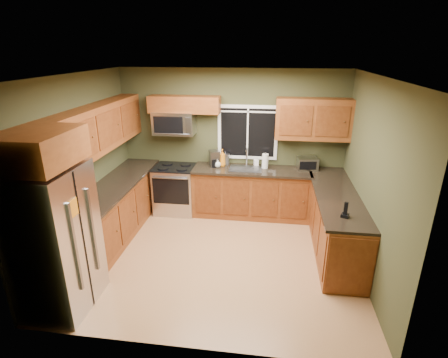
% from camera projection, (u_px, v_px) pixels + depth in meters
% --- Properties ---
extents(floor, '(4.20, 4.20, 0.00)m').
position_uv_depth(floor, '(218.00, 256.00, 5.43)').
color(floor, '#A77449').
rests_on(floor, ground).
extents(ceiling, '(4.20, 4.20, 0.00)m').
position_uv_depth(ceiling, '(216.00, 76.00, 4.48)').
color(ceiling, white).
rests_on(ceiling, back_wall).
extents(back_wall, '(4.20, 0.00, 4.20)m').
position_uv_depth(back_wall, '(232.00, 142.00, 6.62)').
color(back_wall, '#3A3D22').
rests_on(back_wall, ground).
extents(front_wall, '(4.20, 0.00, 4.20)m').
position_uv_depth(front_wall, '(188.00, 239.00, 3.29)').
color(front_wall, '#3A3D22').
rests_on(front_wall, ground).
extents(left_wall, '(0.00, 3.60, 3.60)m').
position_uv_depth(left_wall, '(79.00, 168.00, 5.22)').
color(left_wall, '#3A3D22').
rests_on(left_wall, ground).
extents(right_wall, '(0.00, 3.60, 3.60)m').
position_uv_depth(right_wall, '(371.00, 182.00, 4.69)').
color(right_wall, '#3A3D22').
rests_on(right_wall, ground).
extents(window, '(1.12, 0.03, 1.02)m').
position_uv_depth(window, '(248.00, 132.00, 6.50)').
color(window, white).
rests_on(window, back_wall).
extents(base_cabinets_left, '(0.60, 2.65, 0.90)m').
position_uv_depth(base_cabinets_left, '(117.00, 210.00, 5.94)').
color(base_cabinets_left, brown).
rests_on(base_cabinets_left, ground).
extents(countertop_left, '(0.65, 2.65, 0.04)m').
position_uv_depth(countertop_left, '(116.00, 184.00, 5.77)').
color(countertop_left, black).
rests_on(countertop_left, base_cabinets_left).
extents(base_cabinets_back, '(2.17, 0.60, 0.90)m').
position_uv_depth(base_cabinets_back, '(251.00, 193.00, 6.61)').
color(base_cabinets_back, brown).
rests_on(base_cabinets_back, ground).
extents(countertop_back, '(2.17, 0.65, 0.04)m').
position_uv_depth(countertop_back, '(252.00, 170.00, 6.42)').
color(countertop_back, black).
rests_on(countertop_back, base_cabinets_back).
extents(base_cabinets_peninsula, '(0.60, 2.52, 0.90)m').
position_uv_depth(base_cabinets_peninsula, '(334.00, 221.00, 5.55)').
color(base_cabinets_peninsula, brown).
rests_on(base_cabinets_peninsula, ground).
extents(countertop_peninsula, '(0.65, 2.50, 0.04)m').
position_uv_depth(countertop_peninsula, '(336.00, 194.00, 5.39)').
color(countertop_peninsula, black).
rests_on(countertop_peninsula, base_cabinets_peninsula).
extents(upper_cabinets_left, '(0.33, 2.65, 0.72)m').
position_uv_depth(upper_cabinets_left, '(99.00, 128.00, 5.46)').
color(upper_cabinets_left, brown).
rests_on(upper_cabinets_left, left_wall).
extents(upper_cabinets_back_left, '(1.30, 0.33, 0.30)m').
position_uv_depth(upper_cabinets_back_left, '(184.00, 104.00, 6.32)').
color(upper_cabinets_back_left, brown).
rests_on(upper_cabinets_back_left, back_wall).
extents(upper_cabinets_back_right, '(1.30, 0.33, 0.72)m').
position_uv_depth(upper_cabinets_back_right, '(313.00, 119.00, 6.11)').
color(upper_cabinets_back_right, brown).
rests_on(upper_cabinets_back_right, back_wall).
extents(upper_cabinet_over_fridge, '(0.72, 0.90, 0.38)m').
position_uv_depth(upper_cabinet_over_fridge, '(37.00, 148.00, 3.73)').
color(upper_cabinet_over_fridge, brown).
rests_on(upper_cabinet_over_fridge, left_wall).
extents(refrigerator, '(0.74, 0.90, 1.80)m').
position_uv_depth(refrigerator, '(56.00, 240.00, 4.13)').
color(refrigerator, '#B7B7BC').
rests_on(refrigerator, ground).
extents(range, '(0.76, 0.69, 0.94)m').
position_uv_depth(range, '(176.00, 189.00, 6.76)').
color(range, '#B7B7BC').
rests_on(range, ground).
extents(microwave, '(0.76, 0.41, 0.42)m').
position_uv_depth(microwave, '(174.00, 123.00, 6.44)').
color(microwave, '#B7B7BC').
rests_on(microwave, back_wall).
extents(sink, '(0.60, 0.42, 0.36)m').
position_uv_depth(sink, '(246.00, 168.00, 6.44)').
color(sink, slate).
rests_on(sink, countertop_back).
extents(toaster_oven, '(0.39, 0.33, 0.22)m').
position_uv_depth(toaster_oven, '(307.00, 163.00, 6.37)').
color(toaster_oven, '#B7B7BC').
rests_on(toaster_oven, countertop_back).
extents(coffee_maker, '(0.24, 0.28, 0.30)m').
position_uv_depth(coffee_maker, '(214.00, 159.00, 6.54)').
color(coffee_maker, slate).
rests_on(coffee_maker, countertop_back).
extents(kettle, '(0.19, 0.19, 0.27)m').
position_uv_depth(kettle, '(225.00, 159.00, 6.60)').
color(kettle, '#B7B7BC').
rests_on(kettle, countertop_back).
extents(paper_towel_roll, '(0.12, 0.12, 0.30)m').
position_uv_depth(paper_towel_roll, '(265.00, 161.00, 6.43)').
color(paper_towel_roll, white).
rests_on(paper_towel_roll, countertop_back).
extents(soap_bottle_a, '(0.13, 0.13, 0.32)m').
position_uv_depth(soap_bottle_a, '(222.00, 158.00, 6.53)').
color(soap_bottle_a, orange).
rests_on(soap_bottle_a, countertop_back).
extents(soap_bottle_b, '(0.10, 0.10, 0.17)m').
position_uv_depth(soap_bottle_b, '(256.00, 161.00, 6.58)').
color(soap_bottle_b, white).
rests_on(soap_bottle_b, countertop_back).
extents(soap_bottle_c, '(0.14, 0.14, 0.15)m').
position_uv_depth(soap_bottle_c, '(218.00, 163.00, 6.49)').
color(soap_bottle_c, white).
rests_on(soap_bottle_c, countertop_back).
extents(cordless_phone, '(0.13, 0.13, 0.21)m').
position_uv_depth(cordless_phone, '(345.00, 213.00, 4.59)').
color(cordless_phone, black).
rests_on(cordless_phone, countertop_peninsula).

